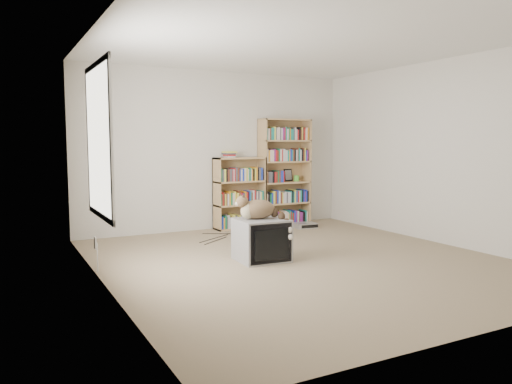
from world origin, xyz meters
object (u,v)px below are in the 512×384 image
crt_tv (261,240)px  cat (262,212)px  bookcase_tall (284,175)px  dvd_player (305,225)px  bookcase_short (239,196)px

crt_tv → cat: size_ratio=0.98×
bookcase_tall → dvd_player: size_ratio=5.04×
bookcase_tall → dvd_player: bearing=-76.8°
bookcase_tall → dvd_player: bookcase_tall is taller
bookcase_short → dvd_player: (0.95, -0.48, -0.48)m
cat → bookcase_short: (0.73, 2.12, -0.05)m
cat → bookcase_tall: size_ratio=0.34×
bookcase_short → crt_tv: bearing=-109.2°
bookcase_tall → bookcase_short: size_ratio=1.55×
crt_tv → bookcase_short: (0.74, 2.12, 0.28)m
crt_tv → cat: bearing=-21.9°
crt_tv → bookcase_short: 2.26m
dvd_player → bookcase_short: bearing=159.3°
crt_tv → bookcase_short: size_ratio=0.51×
cat → dvd_player: cat is taller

